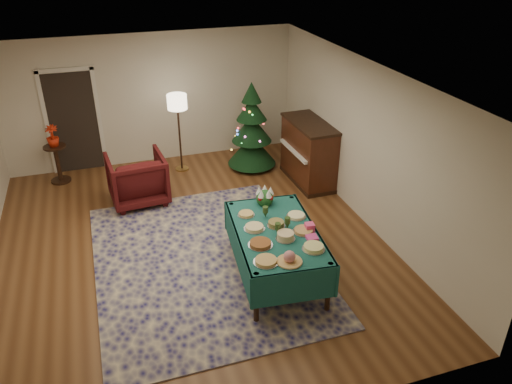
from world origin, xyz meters
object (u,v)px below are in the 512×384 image
object	(u,v)px
armchair	(137,177)
floor_lamp	(177,107)
potted_plant	(53,140)
piano	(308,153)
gift_box	(310,227)
side_table	(58,164)
buffet_table	(276,240)
christmas_tree	(252,130)

from	to	relation	value
armchair	floor_lamp	xyz separation A→B (m)	(1.01, 1.11, 0.86)
potted_plant	piano	xyz separation A→B (m)	(4.69, -1.52, -0.28)
armchair	floor_lamp	bearing A→B (deg)	-136.81
gift_box	floor_lamp	bearing A→B (deg)	104.41
side_table	piano	distance (m)	4.93
gift_box	side_table	distance (m)	5.56
potted_plant	piano	distance (m)	4.94
armchair	piano	xyz separation A→B (m)	(3.29, -0.21, 0.10)
gift_box	potted_plant	distance (m)	5.55
side_table	floor_lamp	bearing A→B (deg)	-4.89
armchair	side_table	bearing A→B (deg)	-47.82
armchair	floor_lamp	world-z (taller)	floor_lamp
buffet_table	floor_lamp	distance (m)	4.11
side_table	armchair	bearing A→B (deg)	-43.22
floor_lamp	potted_plant	distance (m)	2.46
floor_lamp	potted_plant	size ratio (longest dim) A/B	3.85
buffet_table	christmas_tree	world-z (taller)	christmas_tree
potted_plant	gift_box	bearing A→B (deg)	-51.33
armchair	piano	world-z (taller)	piano
gift_box	christmas_tree	xyz separation A→B (m)	(0.37, 3.78, 0.01)
side_table	buffet_table	bearing A→B (deg)	-54.31
armchair	piano	bearing A→B (deg)	171.76
gift_box	christmas_tree	bearing A→B (deg)	84.39
buffet_table	potted_plant	bearing A→B (deg)	125.69
gift_box	side_table	world-z (taller)	gift_box
gift_box	armchair	bearing A→B (deg)	124.42
buffet_table	gift_box	xyz separation A→B (m)	(0.45, -0.13, 0.20)
armchair	side_table	world-z (taller)	armchair
buffet_table	piano	bearing A→B (deg)	58.05
potted_plant	side_table	bearing A→B (deg)	-90.00
buffet_table	armchair	xyz separation A→B (m)	(-1.62, 2.88, -0.11)
gift_box	floor_lamp	distance (m)	4.29
floor_lamp	piano	world-z (taller)	floor_lamp
side_table	piano	world-z (taller)	piano
armchair	christmas_tree	bearing A→B (deg)	-167.09
armchair	buffet_table	bearing A→B (deg)	114.67
side_table	potted_plant	xyz separation A→B (m)	(0.00, 0.00, 0.51)
piano	floor_lamp	bearing A→B (deg)	149.95
buffet_table	piano	xyz separation A→B (m)	(1.67, 2.68, -0.01)
buffet_table	floor_lamp	world-z (taller)	floor_lamp
side_table	christmas_tree	bearing A→B (deg)	-8.10
armchair	christmas_tree	xyz separation A→B (m)	(2.44, 0.77, 0.32)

